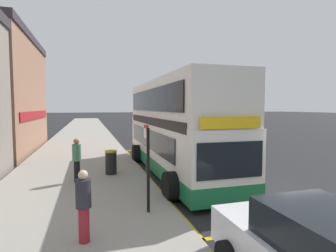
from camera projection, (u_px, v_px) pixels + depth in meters
name	position (u px, v px, depth m)	size (l,w,h in m)	color
ground_plane	(135.00, 129.00, 39.74)	(260.00, 260.00, 0.00)	black
pavement_near	(85.00, 129.00, 37.77)	(6.00, 76.00, 0.14)	gray
double_decker_bus	(175.00, 130.00, 13.12)	(3.19, 10.77, 4.40)	white
bus_bay_markings	(172.00, 171.00, 13.49)	(2.92, 14.01, 0.01)	gold
bus_stop_sign	(148.00, 160.00, 7.84)	(0.09, 0.51, 2.51)	black
parked_car_grey_across	(156.00, 121.00, 48.13)	(2.09, 4.20, 1.62)	slate
pedestrian_waiting_near_sign	(77.00, 158.00, 10.97)	(0.34, 0.34, 1.77)	black
pedestrian_further_back	(84.00, 203.00, 6.04)	(0.34, 0.34, 1.64)	maroon
litter_bin	(111.00, 162.00, 12.28)	(0.53, 0.53, 1.08)	black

